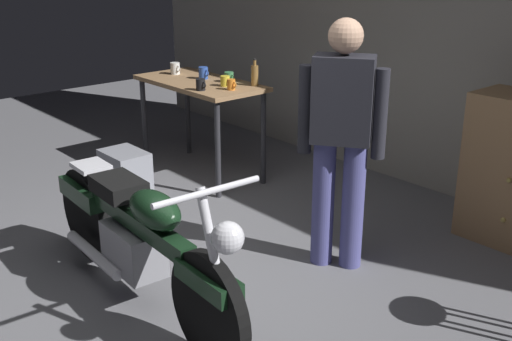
{
  "coord_description": "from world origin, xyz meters",
  "views": [
    {
      "loc": [
        3.01,
        -1.92,
        2.1
      ],
      "look_at": [
        -0.01,
        0.7,
        0.65
      ],
      "focal_mm": 44.29,
      "sensor_mm": 36.0,
      "label": 1
    }
  ],
  "objects_px": {
    "mug_white_ceramic": "(175,68)",
    "mug_orange_travel": "(231,85)",
    "mug_black_matte": "(201,85)",
    "storage_bin": "(125,169)",
    "motorcycle": "(137,236)",
    "mug_yellow_tall": "(225,81)",
    "mug_blue_enamel": "(203,73)",
    "bottle": "(255,75)",
    "mug_green_speckled": "(229,77)",
    "person_standing": "(341,135)"
  },
  "relations": [
    {
      "from": "mug_green_speckled",
      "to": "mug_yellow_tall",
      "type": "height_order",
      "value": "same"
    },
    {
      "from": "mug_yellow_tall",
      "to": "bottle",
      "type": "bearing_deg",
      "value": 53.28
    },
    {
      "from": "person_standing",
      "to": "mug_yellow_tall",
      "type": "xyz_separation_m",
      "value": [
        -1.74,
        0.42,
        0.02
      ]
    },
    {
      "from": "mug_black_matte",
      "to": "storage_bin",
      "type": "bearing_deg",
      "value": -132.44
    },
    {
      "from": "person_standing",
      "to": "storage_bin",
      "type": "distance_m",
      "value": 2.38
    },
    {
      "from": "bottle",
      "to": "motorcycle",
      "type": "bearing_deg",
      "value": -59.15
    },
    {
      "from": "motorcycle",
      "to": "mug_yellow_tall",
      "type": "height_order",
      "value": "motorcycle"
    },
    {
      "from": "person_standing",
      "to": "mug_white_ceramic",
      "type": "xyz_separation_m",
      "value": [
        -2.48,
        0.4,
        0.03
      ]
    },
    {
      "from": "mug_blue_enamel",
      "to": "bottle",
      "type": "distance_m",
      "value": 0.56
    },
    {
      "from": "motorcycle",
      "to": "mug_yellow_tall",
      "type": "relative_size",
      "value": 19.08
    },
    {
      "from": "storage_bin",
      "to": "motorcycle",
      "type": "bearing_deg",
      "value": -27.31
    },
    {
      "from": "storage_bin",
      "to": "mug_black_matte",
      "type": "height_order",
      "value": "mug_black_matte"
    },
    {
      "from": "person_standing",
      "to": "mug_black_matte",
      "type": "height_order",
      "value": "person_standing"
    },
    {
      "from": "storage_bin",
      "to": "mug_black_matte",
      "type": "relative_size",
      "value": 3.85
    },
    {
      "from": "mug_black_matte",
      "to": "mug_yellow_tall",
      "type": "height_order",
      "value": "mug_black_matte"
    },
    {
      "from": "mug_yellow_tall",
      "to": "bottle",
      "type": "height_order",
      "value": "bottle"
    },
    {
      "from": "mug_black_matte",
      "to": "mug_blue_enamel",
      "type": "height_order",
      "value": "mug_blue_enamel"
    },
    {
      "from": "mug_green_speckled",
      "to": "mug_blue_enamel",
      "type": "distance_m",
      "value": 0.28
    },
    {
      "from": "motorcycle",
      "to": "bottle",
      "type": "distance_m",
      "value": 2.3
    },
    {
      "from": "mug_white_ceramic",
      "to": "mug_yellow_tall",
      "type": "bearing_deg",
      "value": 2.22
    },
    {
      "from": "mug_orange_travel",
      "to": "bottle",
      "type": "distance_m",
      "value": 0.27
    },
    {
      "from": "mug_blue_enamel",
      "to": "mug_yellow_tall",
      "type": "bearing_deg",
      "value": -6.54
    },
    {
      "from": "mug_green_speckled",
      "to": "mug_black_matte",
      "type": "bearing_deg",
      "value": -74.9
    },
    {
      "from": "mug_orange_travel",
      "to": "mug_green_speckled",
      "type": "bearing_deg",
      "value": 144.94
    },
    {
      "from": "mug_black_matte",
      "to": "mug_yellow_tall",
      "type": "distance_m",
      "value": 0.26
    },
    {
      "from": "motorcycle",
      "to": "mug_black_matte",
      "type": "bearing_deg",
      "value": 135.46
    },
    {
      "from": "motorcycle",
      "to": "person_standing",
      "type": "height_order",
      "value": "person_standing"
    },
    {
      "from": "motorcycle",
      "to": "mug_green_speckled",
      "type": "relative_size",
      "value": 18.81
    },
    {
      "from": "mug_white_ceramic",
      "to": "mug_orange_travel",
      "type": "distance_m",
      "value": 0.89
    },
    {
      "from": "mug_white_ceramic",
      "to": "bottle",
      "type": "distance_m",
      "value": 0.93
    },
    {
      "from": "motorcycle",
      "to": "mug_orange_travel",
      "type": "xyz_separation_m",
      "value": [
        -1.15,
        1.65,
        0.5
      ]
    },
    {
      "from": "mug_green_speckled",
      "to": "mug_black_matte",
      "type": "distance_m",
      "value": 0.41
    },
    {
      "from": "motorcycle",
      "to": "mug_blue_enamel",
      "type": "distance_m",
      "value": 2.48
    },
    {
      "from": "mug_green_speckled",
      "to": "person_standing",
      "type": "bearing_deg",
      "value": -16.73
    },
    {
      "from": "motorcycle",
      "to": "bottle",
      "type": "height_order",
      "value": "bottle"
    },
    {
      "from": "mug_orange_travel",
      "to": "mug_blue_enamel",
      "type": "xyz_separation_m",
      "value": [
        -0.53,
        0.1,
        0.01
      ]
    },
    {
      "from": "mug_orange_travel",
      "to": "mug_yellow_tall",
      "type": "bearing_deg",
      "value": 161.02
    },
    {
      "from": "mug_white_ceramic",
      "to": "mug_orange_travel",
      "type": "bearing_deg",
      "value": -1.52
    },
    {
      "from": "mug_yellow_tall",
      "to": "motorcycle",
      "type": "bearing_deg",
      "value": -52.69
    },
    {
      "from": "mug_green_speckled",
      "to": "bottle",
      "type": "xyz_separation_m",
      "value": [
        0.27,
        0.08,
        0.05
      ]
    },
    {
      "from": "person_standing",
      "to": "bottle",
      "type": "height_order",
      "value": "person_standing"
    },
    {
      "from": "mug_orange_travel",
      "to": "mug_blue_enamel",
      "type": "bearing_deg",
      "value": 169.8
    },
    {
      "from": "mug_white_ceramic",
      "to": "mug_black_matte",
      "type": "relative_size",
      "value": 1.1
    },
    {
      "from": "mug_black_matte",
      "to": "mug_orange_travel",
      "type": "bearing_deg",
      "value": 53.21
    },
    {
      "from": "mug_orange_travel",
      "to": "mug_yellow_tall",
      "type": "height_order",
      "value": "mug_orange_travel"
    },
    {
      "from": "storage_bin",
      "to": "mug_orange_travel",
      "type": "xyz_separation_m",
      "value": [
        0.64,
        0.73,
        0.78
      ]
    },
    {
      "from": "motorcycle",
      "to": "mug_green_speckled",
      "type": "distance_m",
      "value": 2.37
    },
    {
      "from": "mug_green_speckled",
      "to": "mug_black_matte",
      "type": "xyz_separation_m",
      "value": [
        0.11,
        -0.4,
        0.0
      ]
    },
    {
      "from": "mug_blue_enamel",
      "to": "mug_yellow_tall",
      "type": "height_order",
      "value": "mug_blue_enamel"
    },
    {
      "from": "mug_white_ceramic",
      "to": "mug_blue_enamel",
      "type": "relative_size",
      "value": 1.03
    }
  ]
}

